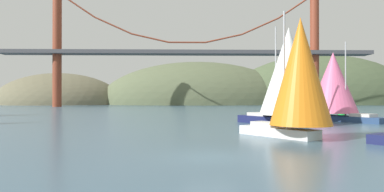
{
  "coord_description": "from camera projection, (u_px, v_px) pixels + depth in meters",
  "views": [
    {
      "loc": [
        -1.27,
        -16.33,
        2.8
      ],
      "look_at": [
        0.0,
        33.02,
        3.09
      ],
      "focal_mm": 32.28,
      "sensor_mm": 36.0,
      "label": 1
    }
  ],
  "objects": [
    {
      "name": "sailboat_pink_spinnaker",
      "position": [
        334.0,
        84.0,
        42.48
      ],
      "size": [
        7.95,
        10.24,
        9.53
      ],
      "color": "navy",
      "rests_on": "ground_plane"
    },
    {
      "name": "headland_right",
      "position": [
        321.0,
        104.0,
        152.84
      ],
      "size": [
        85.14,
        44.0,
        43.97
      ],
      "primitive_type": "ellipsoid",
      "color": "#4C5B3D",
      "rests_on": "ground_plane"
    },
    {
      "name": "sailboat_white_mainsail",
      "position": [
        288.0,
        74.0,
        35.07
      ],
      "size": [
        8.42,
        10.57,
        10.37
      ],
      "color": "#191E4C",
      "rests_on": "ground_plane"
    },
    {
      "name": "sailboat_orange_sail",
      "position": [
        299.0,
        75.0,
        23.59
      ],
      "size": [
        6.47,
        7.61,
        9.04
      ],
      "color": "white",
      "rests_on": "ground_plane"
    },
    {
      "name": "sailboat_blue_spinnaker",
      "position": [
        276.0,
        92.0,
        58.6
      ],
      "size": [
        7.36,
        5.11,
        7.4
      ],
      "color": "#191E4C",
      "rests_on": "ground_plane"
    },
    {
      "name": "headland_left",
      "position": [
        60.0,
        104.0,
        149.89
      ],
      "size": [
        55.33,
        44.0,
        27.18
      ],
      "primitive_type": "ellipsoid",
      "color": "#6B664C",
      "rests_on": "ground_plane"
    },
    {
      "name": "suspension_bridge",
      "position": [
        187.0,
        51.0,
        111.42
      ],
      "size": [
        119.29,
        6.0,
        37.0
      ],
      "color": "brown",
      "rests_on": "ground_plane"
    },
    {
      "name": "channel_buoy",
      "position": [
        342.0,
        114.0,
        52.22
      ],
      "size": [
        1.1,
        1.1,
        2.64
      ],
      "color": "green",
      "rests_on": "ground_plane"
    },
    {
      "name": "ground_plane",
      "position": [
        210.0,
        157.0,
        16.34
      ],
      "size": [
        360.0,
        360.0,
        0.0
      ],
      "primitive_type": "plane",
      "color": "#426075"
    },
    {
      "name": "headland_center",
      "position": [
        197.0,
        104.0,
        151.43
      ],
      "size": [
        86.32,
        44.0,
        37.24
      ],
      "primitive_type": "ellipsoid",
      "color": "#5B6647",
      "rests_on": "ground_plane"
    }
  ]
}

